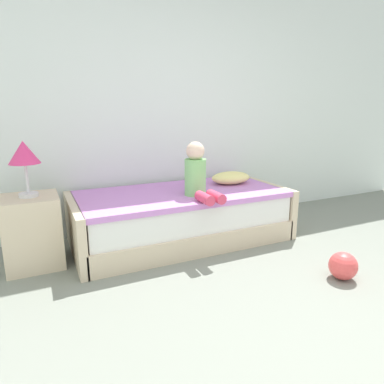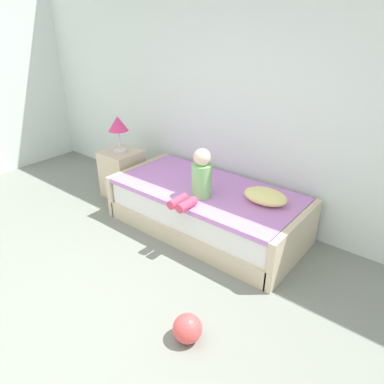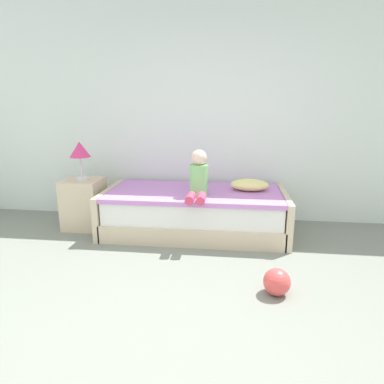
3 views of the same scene
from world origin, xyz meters
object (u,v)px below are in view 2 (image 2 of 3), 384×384
at_px(nightstand, 123,173).
at_px(toy_ball, 187,328).
at_px(table_lamp, 118,125).
at_px(bed, 206,209).
at_px(pillow, 265,196).
at_px(child_figure, 199,179).

height_order(nightstand, toy_ball, nightstand).
relative_size(table_lamp, toy_ball, 2.08).
xyz_separation_m(bed, pillow, (0.63, 0.10, 0.32)).
relative_size(pillow, toy_ball, 2.03).
height_order(bed, pillow, pillow).
bearing_deg(table_lamp, child_figure, -8.89).
bearing_deg(pillow, bed, -170.98).
distance_m(nightstand, table_lamp, 0.64).
bearing_deg(nightstand, pillow, 3.09).
bearing_deg(table_lamp, bed, 0.29).
bearing_deg(pillow, table_lamp, -176.91).
xyz_separation_m(child_figure, pillow, (0.56, 0.33, -0.14)).
distance_m(table_lamp, child_figure, 1.45).
bearing_deg(child_figure, bed, 106.39).
height_order(table_lamp, pillow, table_lamp).
relative_size(table_lamp, pillow, 1.02).
bearing_deg(nightstand, table_lamp, 0.00).
xyz_separation_m(table_lamp, child_figure, (1.42, -0.22, -0.23)).
bearing_deg(child_figure, table_lamp, 171.11).
relative_size(child_figure, toy_ball, 2.35).
xyz_separation_m(nightstand, table_lamp, (0.00, 0.00, 0.64)).
distance_m(nightstand, toy_ball, 2.52).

